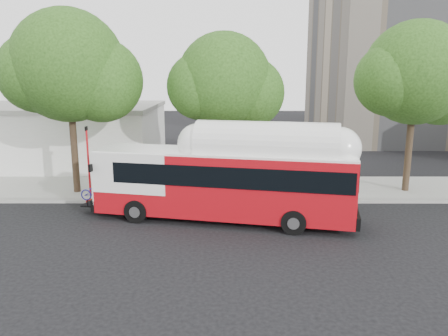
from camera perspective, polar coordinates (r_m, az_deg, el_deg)
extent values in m
plane|color=black|center=(18.64, 3.07, -7.99)|extent=(120.00, 120.00, 0.00)
cube|color=gray|center=(24.82, 2.31, -2.63)|extent=(60.00, 5.00, 0.15)
cube|color=gray|center=(22.32, 2.56, -4.34)|extent=(60.00, 0.30, 0.15)
cube|color=maroon|center=(22.39, -5.16, -4.32)|extent=(10.00, 0.32, 0.16)
cylinder|color=#2D2116|center=(24.57, -19.05, 3.61)|extent=(0.36, 0.36, 6.08)
sphere|color=#1E3F12|center=(24.33, -19.69, 12.49)|extent=(5.80, 5.80, 5.80)
sphere|color=#1E3F12|center=(24.05, -15.75, 10.93)|extent=(4.35, 4.35, 4.35)
cylinder|color=#2D2116|center=(23.76, -0.01, 3.23)|extent=(0.36, 0.36, 5.44)
sphere|color=#1E3F12|center=(23.47, -0.01, 11.46)|extent=(5.00, 5.00, 5.00)
sphere|color=#1E3F12|center=(23.73, 3.37, 9.80)|extent=(3.75, 3.75, 3.75)
cylinder|color=#2D2116|center=(25.56, 23.06, 3.25)|extent=(0.36, 0.36, 5.76)
sphere|color=#1E3F12|center=(25.31, 23.75, 11.32)|extent=(5.40, 5.40, 5.40)
sphere|color=#1E3F12|center=(26.12, 26.47, 9.49)|extent=(4.05, 4.05, 4.05)
cube|color=silver|center=(34.35, -22.28, 3.90)|extent=(16.00, 10.00, 4.00)
cube|color=gray|center=(34.14, -22.56, 7.39)|extent=(16.20, 10.20, 0.30)
cube|color=#A90B13|center=(19.25, -0.14, -2.04)|extent=(11.55, 4.77, 2.73)
cube|color=black|center=(19.03, 1.25, -0.47)|extent=(10.45, 4.59, 0.89)
cube|color=white|center=(18.96, -0.14, 2.07)|extent=(11.53, 4.70, 0.09)
cube|color=white|center=(18.61, 5.53, 2.58)|extent=(6.28, 3.11, 0.52)
cube|color=black|center=(21.70, -16.27, -4.23)|extent=(1.09, 1.81, 0.06)
imported|color=#2823A0|center=(21.58, -16.34, -3.08)|extent=(0.89, 1.70, 0.85)
cylinder|color=red|center=(23.69, -17.26, 0.39)|extent=(0.11, 0.11, 3.60)
cube|color=black|center=(23.39, -17.56, 4.93)|extent=(0.05, 0.36, 0.23)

